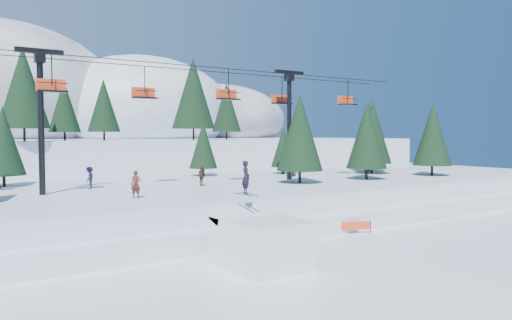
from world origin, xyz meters
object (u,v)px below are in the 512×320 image
banner_far (361,219)px  chairlift (184,104)px  jump_kicker (260,240)px  banner_near (352,226)px

banner_far → chairlift: bearing=127.1°
jump_kicker → chairlift: bearing=77.2°
jump_kicker → chairlift: (3.81, 16.75, 7.97)m
banner_near → jump_kicker: bearing=-160.9°
jump_kicker → banner_far: bearing=22.4°
chairlift → banner_far: size_ratio=16.41×
chairlift → jump_kicker: bearing=-102.8°
chairlift → banner_near: bearing=-65.3°
banner_near → banner_far: same height
banner_far → banner_near: bearing=-146.7°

